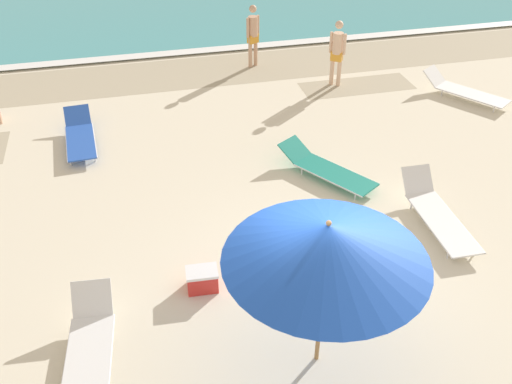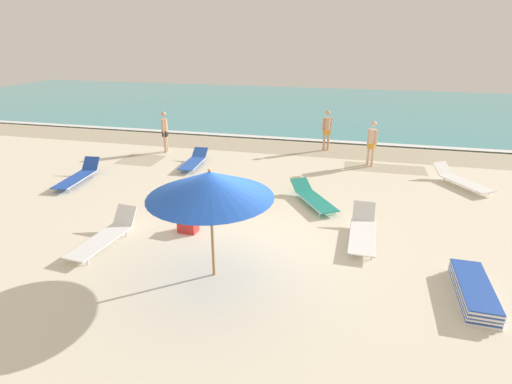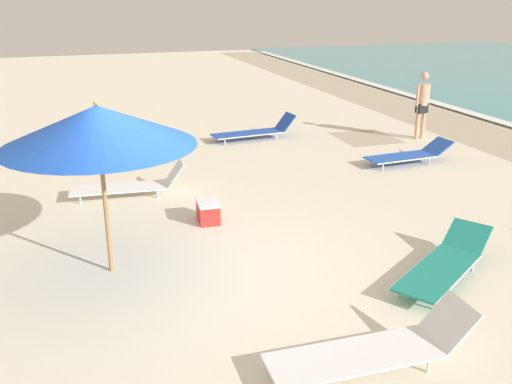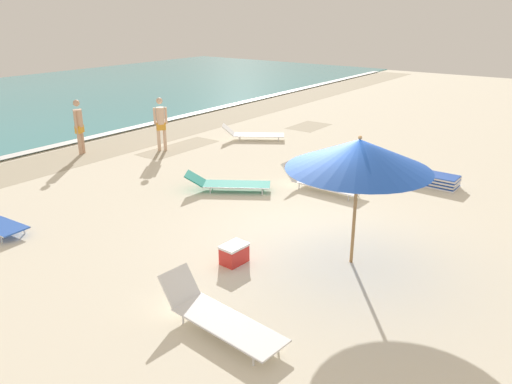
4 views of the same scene
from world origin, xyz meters
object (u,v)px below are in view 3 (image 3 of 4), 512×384
at_px(sun_lounger_beside_umbrella, 445,264).
at_px(beachgoer_shoreline_child, 422,101).
at_px(sun_lounger_mid_beach_pair_a, 409,155).
at_px(sun_lounger_near_water_right, 255,131).
at_px(sun_lounger_near_water_left, 131,185).
at_px(cooler_box, 208,211).
at_px(beach_umbrella, 98,126).
at_px(sun_lounger_under_umbrella, 374,349).

distance_m(sun_lounger_beside_umbrella, beachgoer_shoreline_child, 8.05).
bearing_deg(sun_lounger_mid_beach_pair_a, sun_lounger_near_water_right, -144.78).
bearing_deg(sun_lounger_near_water_left, cooler_box, 37.40).
distance_m(sun_lounger_near_water_right, cooler_box, 5.81).
xyz_separation_m(sun_lounger_near_water_right, sun_lounger_mid_beach_pair_a, (3.27, 2.60, -0.01)).
xyz_separation_m(beach_umbrella, sun_lounger_under_umbrella, (3.12, 2.41, -1.87)).
xyz_separation_m(sun_lounger_under_umbrella, cooler_box, (-4.44, -0.66, -0.03)).
xyz_separation_m(sun_lounger_mid_beach_pair_a, cooler_box, (1.92, -5.21, -0.02)).
bearing_deg(sun_lounger_near_water_right, sun_lounger_under_umbrella, -16.43).
relative_size(beach_umbrella, sun_lounger_near_water_right, 1.12).
xyz_separation_m(sun_lounger_near_water_left, sun_lounger_mid_beach_pair_a, (-0.18, 6.30, -0.01)).
bearing_deg(sun_lounger_mid_beach_pair_a, sun_lounger_under_umbrella, -38.85).
relative_size(sun_lounger_under_umbrella, beachgoer_shoreline_child, 1.28).
bearing_deg(sun_lounger_near_water_right, sun_lounger_near_water_left, -52.02).
xyz_separation_m(beach_umbrella, sun_lounger_near_water_left, (-3.07, 0.66, -1.87)).
xyz_separation_m(sun_lounger_mid_beach_pair_a, beachgoer_shoreline_child, (-1.91, 1.57, 0.79)).
relative_size(sun_lounger_under_umbrella, cooler_box, 4.32).
xyz_separation_m(sun_lounger_beside_umbrella, cooler_box, (-2.99, -2.59, -0.02)).
distance_m(sun_lounger_beside_umbrella, cooler_box, 3.96).
xyz_separation_m(beach_umbrella, sun_lounger_beside_umbrella, (1.67, 4.34, -1.88)).
height_order(beachgoer_shoreline_child, cooler_box, beachgoer_shoreline_child).
height_order(sun_lounger_beside_umbrella, sun_lounger_near_water_right, sun_lounger_near_water_right).
distance_m(sun_lounger_beside_umbrella, sun_lounger_near_water_left, 6.00).
bearing_deg(sun_lounger_near_water_left, beachgoer_shoreline_child, 110.32).
bearing_deg(sun_lounger_under_umbrella, sun_lounger_mid_beach_pair_a, 146.21).
distance_m(sun_lounger_under_umbrella, sun_lounger_mid_beach_pair_a, 7.82).
bearing_deg(sun_lounger_beside_umbrella, beach_umbrella, -144.06).
bearing_deg(sun_lounger_beside_umbrella, sun_lounger_under_umbrella, -86.12).
relative_size(sun_lounger_under_umbrella, sun_lounger_near_water_left, 1.02).
height_order(sun_lounger_near_water_right, beachgoer_shoreline_child, beachgoer_shoreline_child).
bearing_deg(sun_lounger_under_umbrella, sun_lounger_near_water_right, 170.35).
relative_size(sun_lounger_under_umbrella, sun_lounger_beside_umbrella, 1.04).
relative_size(sun_lounger_under_umbrella, sun_lounger_near_water_right, 0.98).
height_order(sun_lounger_beside_umbrella, cooler_box, sun_lounger_beside_umbrella).
relative_size(sun_lounger_near_water_left, cooler_box, 4.22).
xyz_separation_m(sun_lounger_under_umbrella, sun_lounger_near_water_left, (-6.19, -1.75, 0.00)).
bearing_deg(beachgoer_shoreline_child, sun_lounger_under_umbrella, -135.10).
height_order(sun_lounger_near_water_right, cooler_box, sun_lounger_near_water_right).
bearing_deg(sun_lounger_beside_umbrella, sun_lounger_mid_beach_pair_a, 119.04).
bearing_deg(sun_lounger_mid_beach_pair_a, sun_lounger_beside_umbrella, -31.31).
height_order(sun_lounger_beside_umbrella, sun_lounger_mid_beach_pair_a, sun_lounger_mid_beach_pair_a).
bearing_deg(sun_lounger_under_umbrella, beach_umbrella, -140.60).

